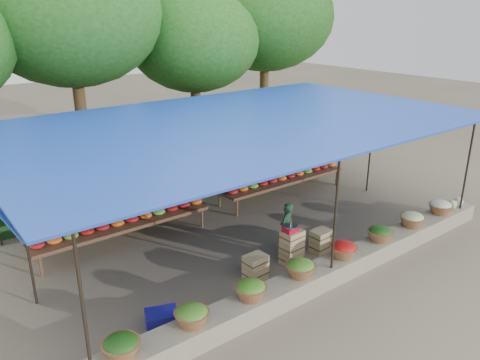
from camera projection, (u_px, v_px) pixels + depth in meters
ground at (241, 233)px, 11.44m from camera, size 60.00×60.00×0.00m
stone_curb at (325, 273)px, 9.32m from camera, size 10.60×0.55×0.40m
stall_canopy at (239, 126)px, 10.58m from camera, size 10.80×6.60×2.82m
produce_baskets at (323, 259)px, 9.14m from camera, size 8.98×0.58×0.34m
netting_backdrop at (174, 155)px, 13.37m from camera, size 10.60×0.06×2.50m
tree_row at (136, 25)px, 14.68m from camera, size 16.51×5.50×7.12m
fruit_table_left at (120, 218)px, 10.82m from camera, size 4.21×0.95×0.93m
fruit_table_right at (281, 175)px, 13.68m from camera, size 4.21×0.95×0.93m
crate_counter at (291, 250)px, 9.98m from camera, size 2.36×0.36×0.77m
weighing_scale at (290, 228)px, 9.78m from camera, size 0.30×0.30×0.32m
vendor_seated at (286, 228)px, 10.42m from camera, size 0.50×0.43×1.16m
customer_left at (96, 201)px, 10.99m from camera, size 1.03×0.89×1.82m
customer_mid at (195, 173)px, 12.90m from camera, size 1.35×1.32×1.86m
customer_right at (311, 152)px, 15.37m from camera, size 0.92×0.86×1.52m
blue_crate_back at (162, 320)px, 7.98m from camera, size 0.64×0.56×0.33m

